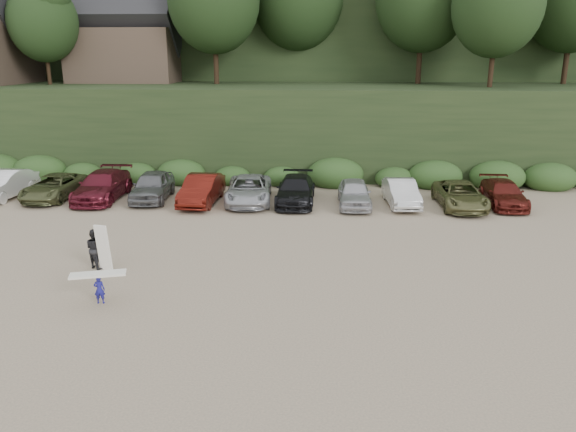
{
  "coord_description": "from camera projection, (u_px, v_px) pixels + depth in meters",
  "views": [
    {
      "loc": [
        3.43,
        -20.9,
        8.37
      ],
      "look_at": [
        1.95,
        3.0,
        1.3
      ],
      "focal_mm": 35.0,
      "sensor_mm": 36.0,
      "label": 1
    }
  ],
  "objects": [
    {
      "name": "child_surfer",
      "position": [
        99.0,
        283.0,
        19.14
      ],
      "size": [
        1.92,
        0.99,
        1.11
      ],
      "color": "navy",
      "rests_on": "ground"
    },
    {
      "name": "adult_surfer",
      "position": [
        96.0,
        249.0,
        22.27
      ],
      "size": [
        1.26,
        0.98,
        1.91
      ],
      "color": "black",
      "rests_on": "ground"
    },
    {
      "name": "ground",
      "position": [
        235.0,
        267.0,
        22.58
      ],
      "size": [
        120.0,
        120.0,
        0.0
      ],
      "primitive_type": "plane",
      "color": "tan",
      "rests_on": "ground"
    },
    {
      "name": "parked_cars",
      "position": [
        212.0,
        189.0,
        32.11
      ],
      "size": [
        33.83,
        5.85,
        1.65
      ],
      "color": "#A9A9AD",
      "rests_on": "ground"
    },
    {
      "name": "hillside_backdrop",
      "position": [
        286.0,
        20.0,
        53.81
      ],
      "size": [
        90.0,
        41.5,
        28.0
      ],
      "color": "black",
      "rests_on": "ground"
    }
  ]
}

